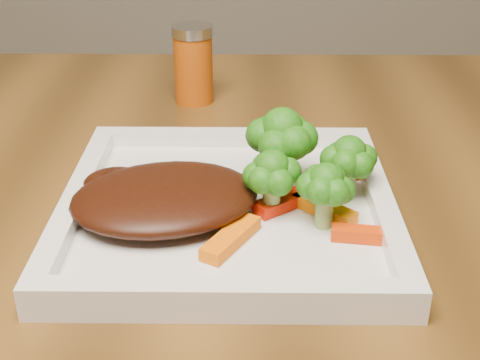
{
  "coord_description": "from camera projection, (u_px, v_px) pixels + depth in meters",
  "views": [
    {
      "loc": [
        0.06,
        -0.54,
        1.04
      ],
      "look_at": [
        0.06,
        -0.06,
        0.79
      ],
      "focal_mm": 50.0,
      "sensor_mm": 36.0,
      "label": 1
    }
  ],
  "objects": [
    {
      "name": "plate",
      "position": [
        228.0,
        213.0,
        0.56
      ],
      "size": [
        0.27,
        0.27,
        0.01
      ],
      "primitive_type": "cube",
      "color": "white",
      "rests_on": "dining_table"
    },
    {
      "name": "steak",
      "position": [
        165.0,
        197.0,
        0.54
      ],
      "size": [
        0.18,
        0.15,
        0.03
      ],
      "primitive_type": "ellipsoid",
      "rotation": [
        0.0,
        0.0,
        0.26
      ],
      "color": "#3A1408",
      "rests_on": "plate"
    },
    {
      "name": "broccoli_0",
      "position": [
        281.0,
        150.0,
        0.57
      ],
      "size": [
        0.08,
        0.08,
        0.07
      ],
      "primitive_type": null,
      "rotation": [
        0.0,
        0.0,
        0.21
      ],
      "color": "#297513",
      "rests_on": "plate"
    },
    {
      "name": "broccoli_1",
      "position": [
        348.0,
        164.0,
        0.55
      ],
      "size": [
        0.06,
        0.06,
        0.06
      ],
      "primitive_type": null,
      "rotation": [
        0.0,
        0.0,
        0.23
      ],
      "color": "#367313",
      "rests_on": "plate"
    },
    {
      "name": "broccoli_2",
      "position": [
        325.0,
        193.0,
        0.51
      ],
      "size": [
        0.07,
        0.07,
        0.06
      ],
      "primitive_type": null,
      "rotation": [
        0.0,
        0.0,
        -0.36
      ],
      "color": "#2E6711",
      "rests_on": "plate"
    },
    {
      "name": "broccoli_3",
      "position": [
        272.0,
        179.0,
        0.53
      ],
      "size": [
        0.05,
        0.05,
        0.06
      ],
      "primitive_type": null,
      "rotation": [
        0.0,
        0.0,
        -0.03
      ],
      "color": "#126E12",
      "rests_on": "plate"
    },
    {
      "name": "carrot_1",
      "position": [
        364.0,
        234.0,
        0.51
      ],
      "size": [
        0.05,
        0.02,
        0.01
      ],
      "primitive_type": "cube",
      "rotation": [
        0.0,
        0.0,
        -0.14
      ],
      "color": "red",
      "rests_on": "plate"
    },
    {
      "name": "carrot_2",
      "position": [
        231.0,
        238.0,
        0.5
      ],
      "size": [
        0.05,
        0.06,
        0.01
      ],
      "primitive_type": "cube",
      "rotation": [
        0.0,
        0.0,
        1.05
      ],
      "color": "#F26703",
      "rests_on": "plate"
    },
    {
      "name": "carrot_3",
      "position": [
        341.0,
        173.0,
        0.6
      ],
      "size": [
        0.06,
        0.03,
        0.01
      ],
      "primitive_type": "cube",
      "rotation": [
        0.0,
        0.0,
        0.3
      ],
      "color": "red",
      "rests_on": "plate"
    },
    {
      "name": "carrot_5",
      "position": [
        324.0,
        209.0,
        0.54
      ],
      "size": [
        0.05,
        0.05,
        0.01
      ],
      "primitive_type": "cube",
      "rotation": [
        0.0,
        0.0,
        -0.75
      ],
      "color": "orange",
      "rests_on": "plate"
    },
    {
      "name": "carrot_6",
      "position": [
        288.0,
        200.0,
        0.55
      ],
      "size": [
        0.06,
        0.05,
        0.01
      ],
      "primitive_type": "cube",
      "rotation": [
        0.0,
        0.0,
        0.65
      ],
      "color": "red",
      "rests_on": "plate"
    },
    {
      "name": "spice_shaker",
      "position": [
        193.0,
        64.0,
        0.78
      ],
      "size": [
        0.05,
        0.05,
        0.09
      ],
      "primitive_type": "cylinder",
      "rotation": [
        0.0,
        0.0,
        0.16
      ],
      "color": "#AC4609",
      "rests_on": "dining_table"
    }
  ]
}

